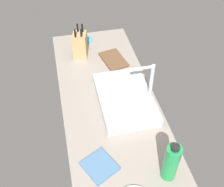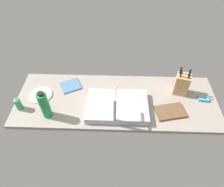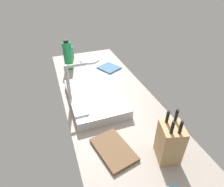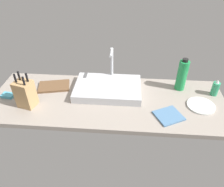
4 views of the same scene
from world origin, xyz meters
The scene contains 8 objects.
countertop_slab centered at (0.00, 0.00, 1.75)cm, with size 177.54×63.18×3.50cm, color gray.
sink_basin centered at (-0.77, 10.14, 6.53)cm, with size 51.38×34.48×6.06cm, color #B7BABF.
faucet centered at (1.25, 25.23, 20.77)cm, with size 5.50×13.74×29.67cm.
knife_block centered at (-57.25, -11.07, 13.79)cm, with size 14.01×12.93×26.42cm.
cutting_board centered at (-45.22, 12.73, 4.40)cm, with size 24.31×15.51×1.80cm, color brown.
water_bottle centered at (56.48, 18.87, 16.10)cm, with size 7.81×7.81×26.69cm.
dish_towel centered at (43.57, -15.54, 4.10)cm, with size 17.24×15.76×1.20cm, color teal.
dish_sponge centered at (-76.75, -2.55, 4.70)cm, with size 9.00×6.00×2.40cm, color #4CA3BC.
Camera 1 is at (121.73, -26.34, 138.71)cm, focal length 44.45 mm.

